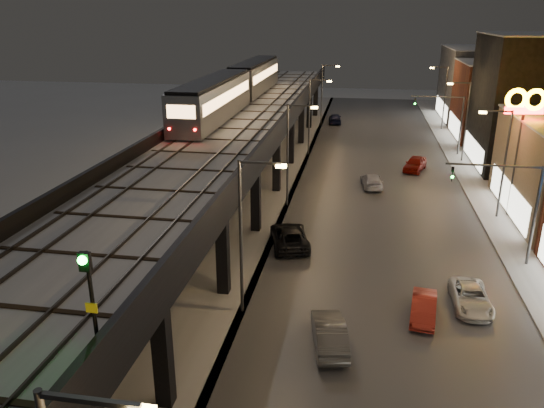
{
  "coord_description": "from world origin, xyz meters",
  "views": [
    {
      "loc": [
        5.46,
        -12.85,
        16.18
      ],
      "look_at": [
        0.24,
        17.58,
        5.0
      ],
      "focal_mm": 35.0,
      "sensor_mm": 36.0,
      "label": 1
    }
  ],
  "objects_px": {
    "car_far_white": "(335,119)",
    "car_onc_dark": "(471,298)",
    "car_onc_red": "(415,164)",
    "subway_train": "(237,86)",
    "car_mid_dark": "(372,181)",
    "car_onc_silver": "(423,309)",
    "car_near_white": "(329,334)",
    "car_mid_silver": "(290,237)",
    "rail_signal": "(88,281)"
  },
  "relations": [
    {
      "from": "car_far_white",
      "to": "car_onc_silver",
      "type": "relative_size",
      "value": 1.19
    },
    {
      "from": "car_mid_silver",
      "to": "car_onc_silver",
      "type": "height_order",
      "value": "car_mid_silver"
    },
    {
      "from": "rail_signal",
      "to": "car_onc_silver",
      "type": "bearing_deg",
      "value": 51.07
    },
    {
      "from": "car_onc_red",
      "to": "car_onc_dark",
      "type": "bearing_deg",
      "value": -69.9
    },
    {
      "from": "car_mid_silver",
      "to": "rail_signal",
      "type": "bearing_deg",
      "value": 68.38
    },
    {
      "from": "car_onc_red",
      "to": "car_onc_silver",
      "type": "bearing_deg",
      "value": -75.33
    },
    {
      "from": "rail_signal",
      "to": "car_onc_silver",
      "type": "distance_m",
      "value": 20.13
    },
    {
      "from": "car_near_white",
      "to": "car_mid_dark",
      "type": "distance_m",
      "value": 27.19
    },
    {
      "from": "car_far_white",
      "to": "car_onc_red",
      "type": "xyz_separation_m",
      "value": [
        10.04,
        -24.57,
        -0.0
      ]
    },
    {
      "from": "car_far_white",
      "to": "car_onc_red",
      "type": "bearing_deg",
      "value": 107.05
    },
    {
      "from": "subway_train",
      "to": "car_mid_silver",
      "type": "xyz_separation_m",
      "value": [
        9.22,
        -23.27,
        -7.73
      ]
    },
    {
      "from": "car_near_white",
      "to": "car_far_white",
      "type": "relative_size",
      "value": 1.0
    },
    {
      "from": "car_far_white",
      "to": "car_onc_silver",
      "type": "distance_m",
      "value": 55.32
    },
    {
      "from": "car_onc_dark",
      "to": "car_onc_red",
      "type": "distance_m",
      "value": 28.51
    },
    {
      "from": "car_mid_silver",
      "to": "car_onc_dark",
      "type": "xyz_separation_m",
      "value": [
        11.53,
        -6.75,
        -0.14
      ]
    },
    {
      "from": "car_mid_dark",
      "to": "car_onc_red",
      "type": "distance_m",
      "value": 8.06
    },
    {
      "from": "rail_signal",
      "to": "car_mid_silver",
      "type": "xyz_separation_m",
      "value": [
        2.82,
        22.68,
        -8.12
      ]
    },
    {
      "from": "subway_train",
      "to": "car_onc_silver",
      "type": "relative_size",
      "value": 10.09
    },
    {
      "from": "rail_signal",
      "to": "car_mid_dark",
      "type": "xyz_separation_m",
      "value": [
        8.81,
        37.86,
        -8.22
      ]
    },
    {
      "from": "car_onc_silver",
      "to": "car_onc_dark",
      "type": "relative_size",
      "value": 0.86
    },
    {
      "from": "car_mid_silver",
      "to": "car_mid_dark",
      "type": "relative_size",
      "value": 1.22
    },
    {
      "from": "subway_train",
      "to": "car_onc_dark",
      "type": "distance_m",
      "value": 37.33
    },
    {
      "from": "subway_train",
      "to": "car_far_white",
      "type": "relative_size",
      "value": 8.48
    },
    {
      "from": "car_near_white",
      "to": "car_mid_dark",
      "type": "bearing_deg",
      "value": -105.16
    },
    {
      "from": "rail_signal",
      "to": "car_onc_red",
      "type": "distance_m",
      "value": 47.13
    },
    {
      "from": "car_onc_dark",
      "to": "car_onc_silver",
      "type": "bearing_deg",
      "value": -149.93
    },
    {
      "from": "car_onc_dark",
      "to": "rail_signal",
      "type": "bearing_deg",
      "value": -132.43
    },
    {
      "from": "car_mid_dark",
      "to": "car_onc_silver",
      "type": "relative_size",
      "value": 1.17
    },
    {
      "from": "subway_train",
      "to": "rail_signal",
      "type": "xyz_separation_m",
      "value": [
        6.4,
        -45.95,
        0.39
      ]
    },
    {
      "from": "subway_train",
      "to": "car_onc_red",
      "type": "height_order",
      "value": "subway_train"
    },
    {
      "from": "car_mid_silver",
      "to": "car_onc_dark",
      "type": "distance_m",
      "value": 13.36
    },
    {
      "from": "car_onc_silver",
      "to": "rail_signal",
      "type": "bearing_deg",
      "value": -121.61
    },
    {
      "from": "car_near_white",
      "to": "car_mid_dark",
      "type": "xyz_separation_m",
      "value": [
        2.27,
        27.1,
        -0.09
      ]
    },
    {
      "from": "subway_train",
      "to": "car_onc_silver",
      "type": "xyz_separation_m",
      "value": [
        17.94,
        -31.67,
        -7.86
      ]
    },
    {
      "from": "car_far_white",
      "to": "car_onc_dark",
      "type": "height_order",
      "value": "car_far_white"
    },
    {
      "from": "car_mid_dark",
      "to": "subway_train",
      "type": "bearing_deg",
      "value": -35.05
    },
    {
      "from": "car_near_white",
      "to": "car_onc_red",
      "type": "xyz_separation_m",
      "value": [
        6.93,
        33.67,
        0.02
      ]
    },
    {
      "from": "subway_train",
      "to": "car_onc_red",
      "type": "xyz_separation_m",
      "value": [
        19.87,
        -1.52,
        -7.72
      ]
    },
    {
      "from": "car_near_white",
      "to": "car_onc_silver",
      "type": "height_order",
      "value": "car_near_white"
    },
    {
      "from": "car_mid_dark",
      "to": "car_far_white",
      "type": "xyz_separation_m",
      "value": [
        -5.38,
        31.14,
        0.12
      ]
    },
    {
      "from": "car_far_white",
      "to": "car_mid_silver",
      "type": "bearing_deg",
      "value": 84.06
    },
    {
      "from": "car_onc_red",
      "to": "subway_train",
      "type": "bearing_deg",
      "value": -166.03
    },
    {
      "from": "car_mid_silver",
      "to": "car_far_white",
      "type": "bearing_deg",
      "value": -105.27
    },
    {
      "from": "car_onc_red",
      "to": "car_far_white",
      "type": "bearing_deg",
      "value": 130.57
    },
    {
      "from": "car_mid_dark",
      "to": "car_onc_silver",
      "type": "height_order",
      "value": "car_mid_dark"
    },
    {
      "from": "subway_train",
      "to": "rail_signal",
      "type": "distance_m",
      "value": 46.4
    },
    {
      "from": "car_mid_silver",
      "to": "car_far_white",
      "type": "relative_size",
      "value": 1.2
    },
    {
      "from": "rail_signal",
      "to": "car_onc_red",
      "type": "relative_size",
      "value": 0.71
    },
    {
      "from": "car_near_white",
      "to": "car_mid_silver",
      "type": "relative_size",
      "value": 0.83
    },
    {
      "from": "rail_signal",
      "to": "car_onc_silver",
      "type": "height_order",
      "value": "rail_signal"
    }
  ]
}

